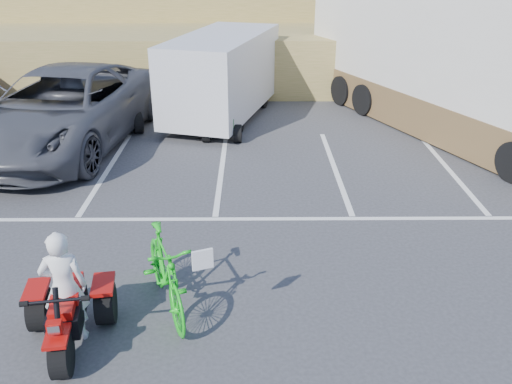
{
  "coord_description": "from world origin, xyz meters",
  "views": [
    {
      "loc": [
        0.73,
        -6.96,
        4.91
      ],
      "look_at": [
        0.79,
        1.5,
        1.0
      ],
      "focal_mm": 38.0,
      "sensor_mm": 36.0,
      "label": 1
    }
  ],
  "objects_px": {
    "grey_pickup": "(64,109)",
    "quad_atv_green": "(224,136)",
    "red_trike_atv": "(71,344)",
    "cargo_trailer": "(223,74)",
    "rv_motorhome": "(450,72)",
    "rider": "(64,287)",
    "green_dirt_bike": "(165,272)",
    "quad_atv_blue": "(118,129)"
  },
  "relations": [
    {
      "from": "grey_pickup",
      "to": "quad_atv_green",
      "type": "relative_size",
      "value": 5.08
    },
    {
      "from": "red_trike_atv",
      "to": "cargo_trailer",
      "type": "height_order",
      "value": "cargo_trailer"
    },
    {
      "from": "grey_pickup",
      "to": "rv_motorhome",
      "type": "bearing_deg",
      "value": 16.16
    },
    {
      "from": "rider",
      "to": "red_trike_atv",
      "type": "bearing_deg",
      "value": 90.0
    },
    {
      "from": "grey_pickup",
      "to": "red_trike_atv",
      "type": "bearing_deg",
      "value": -64.09
    },
    {
      "from": "green_dirt_bike",
      "to": "grey_pickup",
      "type": "height_order",
      "value": "grey_pickup"
    },
    {
      "from": "rider",
      "to": "grey_pickup",
      "type": "relative_size",
      "value": 0.23
    },
    {
      "from": "red_trike_atv",
      "to": "rv_motorhome",
      "type": "height_order",
      "value": "rv_motorhome"
    },
    {
      "from": "cargo_trailer",
      "to": "quad_atv_green",
      "type": "distance_m",
      "value": 2.29
    },
    {
      "from": "green_dirt_bike",
      "to": "grey_pickup",
      "type": "distance_m",
      "value": 7.99
    },
    {
      "from": "grey_pickup",
      "to": "quad_atv_blue",
      "type": "distance_m",
      "value": 1.96
    },
    {
      "from": "quad_atv_blue",
      "to": "quad_atv_green",
      "type": "xyz_separation_m",
      "value": [
        3.09,
        -0.68,
        0.0
      ]
    },
    {
      "from": "grey_pickup",
      "to": "quad_atv_green",
      "type": "distance_m",
      "value": 4.26
    },
    {
      "from": "rider",
      "to": "rv_motorhome",
      "type": "distance_m",
      "value": 12.14
    },
    {
      "from": "rv_motorhome",
      "to": "grey_pickup",
      "type": "bearing_deg",
      "value": 163.2
    },
    {
      "from": "red_trike_atv",
      "to": "green_dirt_bike",
      "type": "relative_size",
      "value": 0.77
    },
    {
      "from": "red_trike_atv",
      "to": "rv_motorhome",
      "type": "xyz_separation_m",
      "value": [
        7.96,
        9.25,
        1.64
      ]
    },
    {
      "from": "rider",
      "to": "rv_motorhome",
      "type": "height_order",
      "value": "rv_motorhome"
    },
    {
      "from": "rider",
      "to": "cargo_trailer",
      "type": "distance_m",
      "value": 10.41
    },
    {
      "from": "quad_atv_blue",
      "to": "rv_motorhome",
      "type": "bearing_deg",
      "value": -19.15
    },
    {
      "from": "red_trike_atv",
      "to": "quad_atv_green",
      "type": "xyz_separation_m",
      "value": [
        1.64,
        8.57,
        0.0
      ]
    },
    {
      "from": "cargo_trailer",
      "to": "green_dirt_bike",
      "type": "bearing_deg",
      "value": -75.88
    },
    {
      "from": "cargo_trailer",
      "to": "quad_atv_blue",
      "type": "height_order",
      "value": "cargo_trailer"
    },
    {
      "from": "rider",
      "to": "cargo_trailer",
      "type": "height_order",
      "value": "cargo_trailer"
    },
    {
      "from": "cargo_trailer",
      "to": "quad_atv_green",
      "type": "xyz_separation_m",
      "value": [
        0.08,
        -1.86,
        -1.34
      ]
    },
    {
      "from": "rv_motorhome",
      "to": "quad_atv_blue",
      "type": "xyz_separation_m",
      "value": [
        -9.4,
        -0.0,
        -1.64
      ]
    },
    {
      "from": "green_dirt_bike",
      "to": "grey_pickup",
      "type": "bearing_deg",
      "value": 95.97
    },
    {
      "from": "red_trike_atv",
      "to": "quad_atv_green",
      "type": "relative_size",
      "value": 1.13
    },
    {
      "from": "green_dirt_bike",
      "to": "rv_motorhome",
      "type": "bearing_deg",
      "value": 30.21
    },
    {
      "from": "grey_pickup",
      "to": "rv_motorhome",
      "type": "xyz_separation_m",
      "value": [
        10.4,
        1.36,
        0.65
      ]
    },
    {
      "from": "rider",
      "to": "cargo_trailer",
      "type": "xyz_separation_m",
      "value": [
        1.58,
        10.28,
        0.52
      ]
    },
    {
      "from": "cargo_trailer",
      "to": "rv_motorhome",
      "type": "distance_m",
      "value": 6.51
    },
    {
      "from": "grey_pickup",
      "to": "quad_atv_blue",
      "type": "xyz_separation_m",
      "value": [
        1.0,
        1.36,
        -0.99
      ]
    },
    {
      "from": "rv_motorhome",
      "to": "quad_atv_green",
      "type": "relative_size",
      "value": 7.62
    },
    {
      "from": "rv_motorhome",
      "to": "rider",
      "type": "bearing_deg",
      "value": -155.49
    },
    {
      "from": "quad_atv_blue",
      "to": "rider",
      "type": "bearing_deg",
      "value": -100.3
    },
    {
      "from": "cargo_trailer",
      "to": "quad_atv_green",
      "type": "height_order",
      "value": "cargo_trailer"
    },
    {
      "from": "rider",
      "to": "green_dirt_bike",
      "type": "distance_m",
      "value": 1.39
    },
    {
      "from": "red_trike_atv",
      "to": "cargo_trailer",
      "type": "xyz_separation_m",
      "value": [
        1.56,
        10.43,
        1.34
      ]
    },
    {
      "from": "red_trike_atv",
      "to": "cargo_trailer",
      "type": "bearing_deg",
      "value": 72.69
    },
    {
      "from": "rider",
      "to": "grey_pickup",
      "type": "xyz_separation_m",
      "value": [
        -2.42,
        7.74,
        0.18
      ]
    },
    {
      "from": "green_dirt_bike",
      "to": "rider",
      "type": "bearing_deg",
      "value": -173.27
    }
  ]
}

